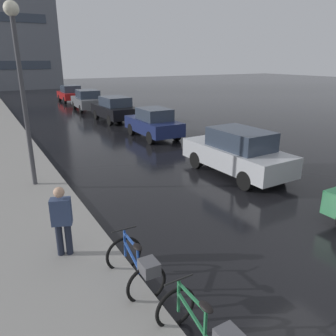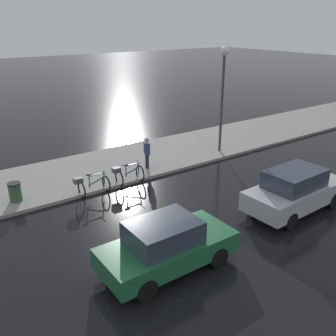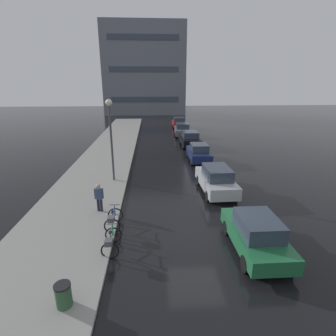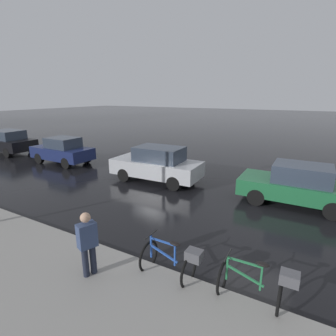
% 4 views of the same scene
% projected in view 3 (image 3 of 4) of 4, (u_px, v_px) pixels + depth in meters
% --- Properties ---
extents(ground_plane, '(140.00, 140.00, 0.00)m').
position_uv_depth(ground_plane, '(196.00, 240.00, 11.54)').
color(ground_plane, black).
extents(sidewalk_kerb, '(4.80, 60.00, 0.14)m').
position_uv_depth(sidewalk_kerb, '(99.00, 170.00, 20.64)').
color(sidewalk_kerb, gray).
rests_on(sidewalk_kerb, ground).
extents(bicycle_nearest, '(0.73, 1.44, 0.99)m').
position_uv_depth(bicycle_nearest, '(111.00, 242.00, 10.54)').
color(bicycle_nearest, black).
rests_on(bicycle_nearest, ground).
extents(bicycle_second, '(0.77, 1.38, 0.98)m').
position_uv_depth(bicycle_second, '(113.00, 220.00, 12.25)').
color(bicycle_second, black).
rests_on(bicycle_second, ground).
extents(car_green, '(1.82, 4.05, 1.59)m').
position_uv_depth(car_green, '(256.00, 234.00, 10.56)').
color(car_green, '#1E6038').
rests_on(car_green, ground).
extents(car_silver, '(1.90, 4.36, 1.69)m').
position_uv_depth(car_silver, '(216.00, 180.00, 16.30)').
color(car_silver, '#B2B5BA').
rests_on(car_silver, ground).
extents(car_navy, '(1.74, 3.87, 1.59)m').
position_uv_depth(car_navy, '(199.00, 153.00, 22.76)').
color(car_navy, navy).
rests_on(car_navy, ground).
extents(car_black, '(1.99, 4.31, 1.65)m').
position_uv_depth(car_black, '(190.00, 139.00, 28.27)').
color(car_black, black).
rests_on(car_black, ground).
extents(car_grey, '(2.16, 4.31, 1.67)m').
position_uv_depth(car_grey, '(182.00, 130.00, 33.68)').
color(car_grey, slate).
rests_on(car_grey, ground).
extents(car_red, '(1.97, 3.80, 1.60)m').
position_uv_depth(car_red, '(179.00, 122.00, 39.87)').
color(car_red, '#AD1919').
rests_on(car_red, ground).
extents(pedestrian, '(0.46, 0.36, 1.65)m').
position_uv_depth(pedestrian, '(99.00, 197.00, 13.61)').
color(pedestrian, '#1E2333').
rests_on(pedestrian, ground).
extents(streetlamp, '(0.43, 0.43, 5.61)m').
position_uv_depth(streetlamp, '(110.00, 127.00, 17.13)').
color(streetlamp, '#424247').
rests_on(streetlamp, ground).
extents(trash_bin, '(0.50, 0.50, 0.91)m').
position_uv_depth(trash_bin, '(64.00, 297.00, 7.88)').
color(trash_bin, '#2D5133').
rests_on(trash_bin, ground).
extents(building_facade_main, '(16.99, 8.84, 18.23)m').
position_uv_depth(building_facade_main, '(144.00, 70.00, 56.32)').
color(building_facade_main, slate).
rests_on(building_facade_main, ground).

